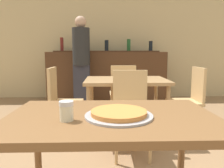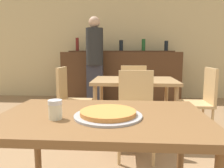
{
  "view_description": "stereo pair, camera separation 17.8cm",
  "coord_description": "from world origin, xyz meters",
  "px_view_note": "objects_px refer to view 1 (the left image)",
  "views": [
    {
      "loc": [
        -0.04,
        -1.22,
        1.1
      ],
      "look_at": [
        0.02,
        0.55,
        0.85
      ],
      "focal_mm": 35.0,
      "sensor_mm": 36.0,
      "label": 1
    },
    {
      "loc": [
        0.14,
        -1.21,
        1.1
      ],
      "look_at": [
        0.02,
        0.55,
        0.85
      ],
      "focal_mm": 35.0,
      "sensor_mm": 36.0,
      "label": 2
    }
  ],
  "objects_px": {
    "chair_far_side_front": "(131,107)",
    "person_standing": "(81,59)",
    "chair_far_side_right": "(190,96)",
    "chair_far_side_left": "(61,97)",
    "chair_far_side_back": "(123,90)",
    "pizza_tray": "(119,114)",
    "cheese_shaker": "(66,111)"
  },
  "relations": [
    {
      "from": "chair_far_side_back",
      "to": "chair_far_side_right",
      "type": "bearing_deg",
      "value": 147.88
    },
    {
      "from": "chair_far_side_front",
      "to": "chair_far_side_back",
      "type": "relative_size",
      "value": 1.0
    },
    {
      "from": "chair_far_side_front",
      "to": "chair_far_side_back",
      "type": "bearing_deg",
      "value": 90.0
    },
    {
      "from": "chair_far_side_front",
      "to": "person_standing",
      "type": "xyz_separation_m",
      "value": [
        -0.74,
        2.05,
        0.46
      ]
    },
    {
      "from": "chair_far_side_right",
      "to": "pizza_tray",
      "type": "height_order",
      "value": "chair_far_side_right"
    },
    {
      "from": "chair_far_side_left",
      "to": "pizza_tray",
      "type": "distance_m",
      "value": 1.8
    },
    {
      "from": "chair_far_side_back",
      "to": "cheese_shaker",
      "type": "distance_m",
      "value": 2.33
    },
    {
      "from": "chair_far_side_back",
      "to": "chair_far_side_left",
      "type": "distance_m",
      "value": 1.02
    },
    {
      "from": "chair_far_side_front",
      "to": "person_standing",
      "type": "distance_m",
      "value": 2.23
    },
    {
      "from": "pizza_tray",
      "to": "cheese_shaker",
      "type": "distance_m",
      "value": 0.29
    },
    {
      "from": "chair_far_side_left",
      "to": "person_standing",
      "type": "bearing_deg",
      "value": -4.6
    },
    {
      "from": "chair_far_side_front",
      "to": "person_standing",
      "type": "relative_size",
      "value": 0.51
    },
    {
      "from": "chair_far_side_right",
      "to": "chair_far_side_left",
      "type": "bearing_deg",
      "value": -90.0
    },
    {
      "from": "chair_far_side_back",
      "to": "cheese_shaker",
      "type": "relative_size",
      "value": 8.73
    },
    {
      "from": "chair_far_side_left",
      "to": "pizza_tray",
      "type": "xyz_separation_m",
      "value": [
        0.66,
        -1.66,
        0.24
      ]
    },
    {
      "from": "chair_far_side_front",
      "to": "pizza_tray",
      "type": "xyz_separation_m",
      "value": [
        -0.2,
        -1.12,
        0.24
      ]
    },
    {
      "from": "chair_far_side_right",
      "to": "pizza_tray",
      "type": "bearing_deg",
      "value": -32.72
    },
    {
      "from": "chair_far_side_left",
      "to": "chair_far_side_right",
      "type": "height_order",
      "value": "same"
    },
    {
      "from": "chair_far_side_left",
      "to": "chair_far_side_right",
      "type": "distance_m",
      "value": 1.73
    },
    {
      "from": "chair_far_side_left",
      "to": "person_standing",
      "type": "distance_m",
      "value": 1.58
    },
    {
      "from": "chair_far_side_right",
      "to": "person_standing",
      "type": "height_order",
      "value": "person_standing"
    },
    {
      "from": "pizza_tray",
      "to": "cheese_shaker",
      "type": "xyz_separation_m",
      "value": [
        -0.28,
        -0.06,
        0.04
      ]
    },
    {
      "from": "chair_far_side_back",
      "to": "chair_far_side_right",
      "type": "xyz_separation_m",
      "value": [
        0.87,
        -0.54,
        0.0
      ]
    },
    {
      "from": "chair_far_side_right",
      "to": "cheese_shaker",
      "type": "distance_m",
      "value": 2.2
    },
    {
      "from": "cheese_shaker",
      "to": "person_standing",
      "type": "bearing_deg",
      "value": 94.68
    },
    {
      "from": "cheese_shaker",
      "to": "chair_far_side_front",
      "type": "bearing_deg",
      "value": 67.86
    },
    {
      "from": "pizza_tray",
      "to": "chair_far_side_back",
      "type": "bearing_deg",
      "value": 84.78
    },
    {
      "from": "chair_far_side_right",
      "to": "chair_far_side_back",
      "type": "bearing_deg",
      "value": -122.12
    },
    {
      "from": "chair_far_side_back",
      "to": "cheese_shaker",
      "type": "xyz_separation_m",
      "value": [
        -0.48,
        -2.27,
        0.28
      ]
    },
    {
      "from": "chair_far_side_left",
      "to": "chair_far_side_right",
      "type": "relative_size",
      "value": 1.0
    },
    {
      "from": "chair_far_side_right",
      "to": "person_standing",
      "type": "xyz_separation_m",
      "value": [
        -1.61,
        1.51,
        0.46
      ]
    },
    {
      "from": "chair_far_side_back",
      "to": "person_standing",
      "type": "distance_m",
      "value": 1.3
    }
  ]
}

